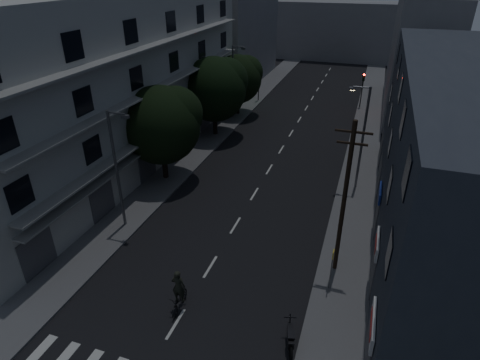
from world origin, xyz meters
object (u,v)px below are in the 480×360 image
Objects in this scene: utility_pole at (344,198)px; cyclist at (179,296)px; motorcycle at (290,338)px; bus_stop_sign at (332,263)px.

cyclist is (-7.19, -5.53, -4.05)m from utility_pole.
utility_pole is at bearing 62.12° from motorcycle.
cyclist is (-5.87, 0.53, 0.30)m from motorcycle.
utility_pole is 3.48m from bus_stop_sign.
utility_pole is 4.52× the size of motorcycle.
utility_pole reaches higher than bus_stop_sign.
motorcycle is at bearing -102.25° from utility_pole.
utility_pole is 3.56× the size of bus_stop_sign.
utility_pole reaches higher than cyclist.
motorcycle is 5.91m from cyclist.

